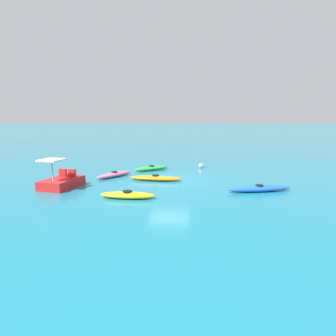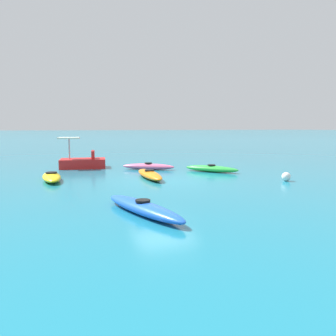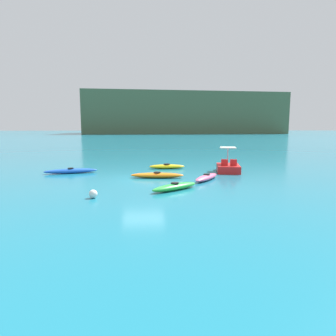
{
  "view_description": "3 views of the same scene",
  "coord_description": "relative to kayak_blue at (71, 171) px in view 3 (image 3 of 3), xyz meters",
  "views": [
    {
      "loc": [
        -1.01,
        17.06,
        3.71
      ],
      "look_at": [
        0.13,
        -0.43,
        0.68
      ],
      "focal_mm": 29.79,
      "sensor_mm": 36.0,
      "label": 1
    },
    {
      "loc": [
        -12.79,
        5.34,
        2.19
      ],
      "look_at": [
        0.09,
        -0.26,
        0.5
      ],
      "focal_mm": 35.82,
      "sensor_mm": 36.0,
      "label": 2
    },
    {
      "loc": [
        0.01,
        -17.19,
        3.05
      ],
      "look_at": [
        1.53,
        0.56,
        0.57
      ],
      "focal_mm": 31.02,
      "sensor_mm": 36.0,
      "label": 3
    }
  ],
  "objects": [
    {
      "name": "kayak_pink",
      "position": [
        8.56,
        -3.29,
        0.0
      ],
      "size": [
        2.11,
        2.63,
        0.37
      ],
      "color": "pink",
      "rests_on": "ground_plane"
    },
    {
      "name": "ground_plane",
      "position": [
        4.86,
        -2.6,
        -0.16
      ],
      "size": [
        600.0,
        600.0,
        0.0
      ],
      "primitive_type": "plane",
      "color": "#19728C"
    },
    {
      "name": "buoy_white",
      "position": [
        2.67,
        -7.19,
        0.02
      ],
      "size": [
        0.37,
        0.37,
        0.37
      ],
      "primitive_type": "sphere",
      "color": "white",
      "rests_on": "ground_plane"
    },
    {
      "name": "pedal_boat_red",
      "position": [
        10.75,
        -0.24,
        0.17
      ],
      "size": [
        1.97,
        2.67,
        1.68
      ],
      "color": "red",
      "rests_on": "ground_plane"
    },
    {
      "name": "kayak_blue",
      "position": [
        0.0,
        0.0,
        0.0
      ],
      "size": [
        3.49,
        1.33,
        0.37
      ],
      "color": "blue",
      "rests_on": "ground_plane"
    },
    {
      "name": "kayak_yellow",
      "position": [
        6.63,
        1.7,
        0.0
      ],
      "size": [
        2.66,
        0.79,
        0.37
      ],
      "color": "yellow",
      "rests_on": "ground_plane"
    },
    {
      "name": "headland_cliff",
      "position": [
        25.92,
        144.02,
        10.07
      ],
      "size": [
        103.03,
        56.64,
        20.46
      ],
      "primitive_type": "cube",
      "rotation": [
        0.0,
        0.0,
        0.05
      ],
      "color": "#4C6042",
      "rests_on": "ground_plane"
    },
    {
      "name": "kayak_orange",
      "position": [
        5.71,
        -2.3,
        0.0
      ],
      "size": [
        3.28,
        1.0,
        0.37
      ],
      "color": "orange",
      "rests_on": "ground_plane"
    },
    {
      "name": "kayak_green",
      "position": [
        6.41,
        -5.85,
        0.0
      ],
      "size": [
        2.63,
        2.14,
        0.37
      ],
      "color": "green",
      "rests_on": "ground_plane"
    }
  ]
}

